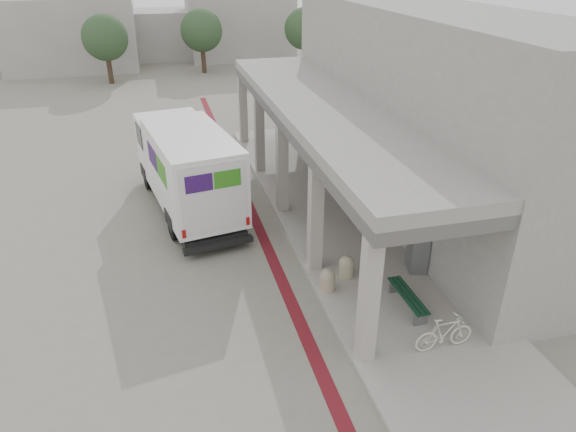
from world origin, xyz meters
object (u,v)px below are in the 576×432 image
object	(u,v)px
utility_cabinet	(418,253)
bicycle_cream	(445,333)
bench	(408,298)
fedex_truck	(186,166)

from	to	relation	value
utility_cabinet	bicycle_cream	distance (m)	3.46
bicycle_cream	bench	bearing A→B (deg)	2.19
utility_cabinet	bicycle_cream	xyz separation A→B (m)	(-0.99, -3.32, -0.11)
bench	bicycle_cream	size ratio (longest dim) A/B	1.17
bicycle_cream	utility_cabinet	bearing A→B (deg)	-18.22
bicycle_cream	fedex_truck	bearing A→B (deg)	27.45
utility_cabinet	bench	bearing A→B (deg)	-110.14
fedex_truck	utility_cabinet	world-z (taller)	fedex_truck
utility_cabinet	bicycle_cream	size ratio (longest dim) A/B	0.75
utility_cabinet	fedex_truck	bearing A→B (deg)	149.25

